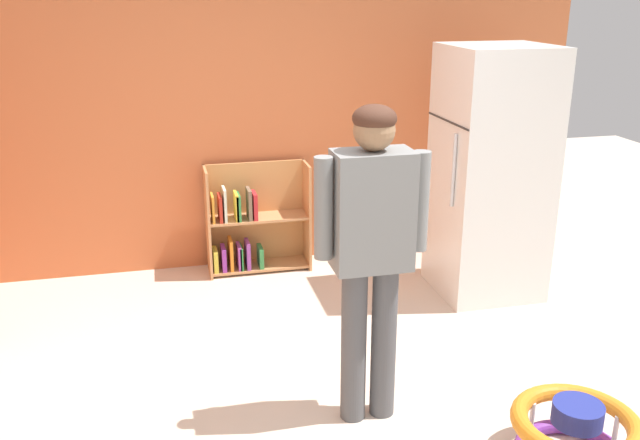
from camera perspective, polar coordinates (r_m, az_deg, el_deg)
name	(u,v)px	position (r m, az deg, el deg)	size (l,w,h in m)	color
ground_plane	(332,422)	(3.73, 0.99, -16.40)	(12.00, 12.00, 0.00)	beige
back_wall	(257,96)	(5.39, -5.21, 10.23)	(5.20, 0.06, 2.70)	#C5663B
refrigerator	(491,174)	(5.03, 13.98, 3.75)	(0.73, 0.68, 1.78)	white
bookshelf	(251,225)	(5.43, -5.75, -0.42)	(0.80, 0.28, 0.85)	tan
standing_person	(371,240)	(3.33, 4.29, -1.66)	(0.57, 0.22, 1.64)	#505154
baby_walker	(575,434)	(3.58, 20.39, -16.32)	(0.60, 0.60, 0.32)	purple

